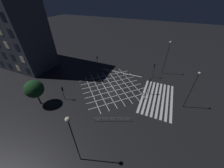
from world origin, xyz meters
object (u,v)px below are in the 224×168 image
street_lamp_far (168,52)px  traffic_light_nw_cross (63,91)px  street_tree_near (34,89)px  street_lamp_east (193,86)px  traffic_light_ne_cross (97,59)px  traffic_light_se_cross (154,68)px  street_lamp_west (72,132)px  traffic_light_median_south (149,83)px  traffic_light_median_north (87,72)px

street_lamp_far → traffic_light_nw_cross: bearing=136.5°
traffic_light_nw_cross → street_tree_near: size_ratio=0.60×
street_lamp_east → street_lamp_far: 13.50m
traffic_light_ne_cross → street_tree_near: street_tree_near is taller
traffic_light_ne_cross → traffic_light_se_cross: size_ratio=0.78×
traffic_light_ne_cross → street_lamp_west: size_ratio=0.36×
street_lamp_west → street_tree_near: size_ratio=1.58×
traffic_light_nw_cross → traffic_light_ne_cross: size_ratio=1.05×
street_lamp_far → street_tree_near: (-23.36, 23.25, -2.69)m
traffic_light_median_south → street_lamp_east: street_lamp_east is taller
traffic_light_se_cross → street_lamp_west: size_ratio=0.47×
street_lamp_east → street_lamp_west: size_ratio=0.91×
traffic_light_median_north → street_tree_near: (-12.20, 4.52, 1.65)m
street_lamp_west → traffic_light_nw_cross: bearing=48.4°
traffic_light_median_south → traffic_light_nw_cross: bearing=28.5°
traffic_light_ne_cross → street_lamp_east: 27.20m
traffic_light_ne_cross → street_lamp_far: (3.18, -20.03, 4.38)m
traffic_light_se_cross → street_lamp_west: bearing=76.3°
traffic_light_median_north → traffic_light_median_south: bearing=0.2°
traffic_light_nw_cross → traffic_light_median_north: 9.08m
traffic_light_median_north → street_lamp_far: size_ratio=0.35×
traffic_light_median_north → traffic_light_ne_cross: bearing=99.3°
street_lamp_far → street_tree_near: 33.07m
traffic_light_median_north → street_lamp_far: (11.17, -18.72, 4.34)m
traffic_light_ne_cross → traffic_light_median_south: bearing=-24.2°
traffic_light_ne_cross → street_lamp_west: (-26.33, -11.26, 4.42)m
traffic_light_ne_cross → traffic_light_median_north: 8.10m
street_lamp_east → traffic_light_ne_cross: bearing=70.2°
traffic_light_median_north → street_lamp_west: size_ratio=0.36×
traffic_light_se_cross → street_lamp_west: street_lamp_west is taller
traffic_light_se_cross → street_tree_near: 28.86m
street_lamp_west → street_tree_near: street_lamp_west is taller
traffic_light_nw_cross → street_lamp_east: 26.03m
street_lamp_far → traffic_light_se_cross: bearing=144.4°
traffic_light_nw_cross → traffic_light_median_north: traffic_light_nw_cross is taller
street_lamp_west → street_lamp_far: bearing=-16.6°
traffic_light_median_north → traffic_light_nw_cross: bearing=-93.1°
traffic_light_median_south → street_lamp_west: size_ratio=0.48×
street_lamp_east → street_tree_near: size_ratio=1.44×
street_lamp_far → street_lamp_east: bearing=-156.3°
traffic_light_se_cross → traffic_light_median_north: traffic_light_se_cross is taller
street_lamp_far → street_tree_near: size_ratio=1.62×
traffic_light_ne_cross → traffic_light_median_south: size_ratio=0.76×
traffic_light_median_south → street_tree_near: (-12.27, 20.83, 0.93)m
traffic_light_ne_cross → traffic_light_median_north: size_ratio=1.00×
traffic_light_nw_cross → traffic_light_ne_cross: 17.08m
traffic_light_median_north → street_lamp_east: 24.34m
traffic_light_se_cross → traffic_light_nw_cross: bearing=45.1°
traffic_light_nw_cross → street_tree_near: bearing=-142.2°
street_lamp_far → traffic_light_median_south: bearing=167.7°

